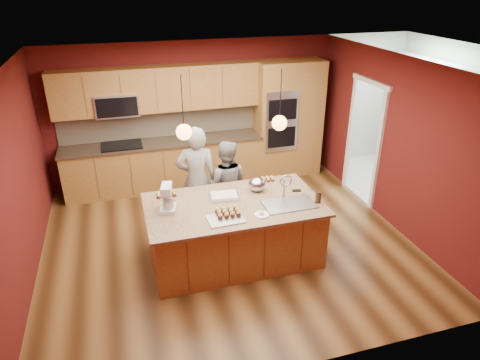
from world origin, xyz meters
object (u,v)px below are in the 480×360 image
object	(u,v)px
person_left	(197,180)
stand_mixer	(167,200)
person_right	(226,184)
island	(235,230)
mixing_bowl	(257,184)

from	to	relation	value
person_left	stand_mixer	world-z (taller)	person_left
person_left	person_right	distance (m)	0.48
island	stand_mixer	world-z (taller)	island
island	mixing_bowl	bearing A→B (deg)	34.64
mixing_bowl	person_right	bearing A→B (deg)	114.99
person_left	person_right	world-z (taller)	person_left
island	stand_mixer	size ratio (longest dim) A/B	6.47
mixing_bowl	island	bearing A→B (deg)	-145.36
person_left	mixing_bowl	distance (m)	1.01
person_left	mixing_bowl	size ratio (longest dim) A/B	6.85
island	person_right	world-z (taller)	person_right
island	stand_mixer	bearing A→B (deg)	175.52
stand_mixer	person_right	bearing A→B (deg)	53.95
person_right	mixing_bowl	world-z (taller)	person_right
island	person_right	xyz separation A→B (m)	(0.12, 0.94, 0.28)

